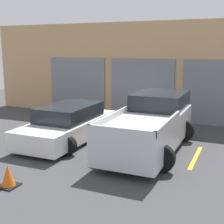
# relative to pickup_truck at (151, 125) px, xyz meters

# --- Properties ---
(ground_plane) EXTENTS (28.00, 28.00, 0.00)m
(ground_plane) POSITION_rel_pickup_truck_xyz_m (-1.53, 1.28, -0.84)
(ground_plane) COLOR #3D3D3F
(shophouse_building) EXTENTS (17.15, 0.68, 4.55)m
(shophouse_building) POSITION_rel_pickup_truck_xyz_m (-1.54, 4.57, 1.39)
(shophouse_building) COLOR tan
(shophouse_building) RESTS_ON ground
(pickup_truck) EXTENTS (2.43, 5.07, 1.77)m
(pickup_truck) POSITION_rel_pickup_truck_xyz_m (0.00, 0.00, 0.00)
(pickup_truck) COLOR silver
(pickup_truck) RESTS_ON ground
(sedan_white) EXTENTS (2.24, 4.55, 1.32)m
(sedan_white) POSITION_rel_pickup_truck_xyz_m (-3.06, -0.21, -0.23)
(sedan_white) COLOR white
(sedan_white) RESTS_ON ground
(parking_stripe_far_left) EXTENTS (0.12, 2.20, 0.01)m
(parking_stripe_far_left) POSITION_rel_pickup_truck_xyz_m (-4.59, -0.24, -0.84)
(parking_stripe_far_left) COLOR gold
(parking_stripe_far_left) RESTS_ON ground
(parking_stripe_left) EXTENTS (0.12, 2.20, 0.01)m
(parking_stripe_left) POSITION_rel_pickup_truck_xyz_m (-1.53, -0.24, -0.84)
(parking_stripe_left) COLOR gold
(parking_stripe_left) RESTS_ON ground
(parking_stripe_centre) EXTENTS (0.12, 2.20, 0.01)m
(parking_stripe_centre) POSITION_rel_pickup_truck_xyz_m (1.53, -0.24, -0.84)
(parking_stripe_centre) COLOR gold
(parking_stripe_centre) RESTS_ON ground
(traffic_cone) EXTENTS (0.47, 0.47, 0.55)m
(traffic_cone) POSITION_rel_pickup_truck_xyz_m (-2.37, -4.19, -0.59)
(traffic_cone) COLOR black
(traffic_cone) RESTS_ON ground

